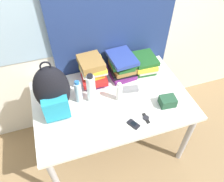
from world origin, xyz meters
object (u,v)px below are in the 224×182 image
object	(u,v)px
sunglasses_case	(130,89)
camera_pouch	(168,101)
cell_phone	(134,124)
wristwatch	(146,118)
book_stack_left	(93,71)
book_stack_center	(122,66)
sunscreen_bottle	(119,92)
book_stack_right	(144,63)
sports_bottle	(91,88)
water_bottle	(78,92)
backpack	(52,91)

from	to	relation	value
sunglasses_case	camera_pouch	size ratio (longest dim) A/B	1.16
cell_phone	wristwatch	xyz separation A→B (m)	(0.11, 0.03, -0.00)
book_stack_left	cell_phone	bearing A→B (deg)	-73.77
cell_phone	camera_pouch	distance (m)	0.35
book_stack_center	sunglasses_case	xyz separation A→B (m)	(-0.01, -0.22, -0.09)
sunscreen_bottle	sunglasses_case	distance (m)	0.15
sunscreen_bottle	book_stack_center	bearing A→B (deg)	66.00
camera_pouch	sunglasses_case	bearing A→B (deg)	134.57
sunscreen_bottle	wristwatch	distance (m)	0.30
book_stack_right	sports_bottle	size ratio (longest dim) A/B	1.03
water_bottle	sunglasses_case	size ratio (longest dim) A/B	1.39
wristwatch	sunscreen_bottle	bearing A→B (deg)	117.66
sports_bottle	sunscreen_bottle	size ratio (longest dim) A/B	1.48
backpack	wristwatch	xyz separation A→B (m)	(0.64, -0.31, -0.20)
sports_bottle	book_stack_center	bearing A→B (deg)	32.62
book_stack_left	book_stack_center	size ratio (longest dim) A/B	0.98
book_stack_right	book_stack_center	bearing A→B (deg)	179.87
backpack	cell_phone	bearing A→B (deg)	-32.78
wristwatch	backpack	bearing A→B (deg)	154.00
backpack	sports_bottle	bearing A→B (deg)	1.96
book_stack_right	wristwatch	bearing A→B (deg)	-111.41
book_stack_right	sports_bottle	xyz separation A→B (m)	(-0.56, -0.22, 0.06)
book_stack_left	camera_pouch	xyz separation A→B (m)	(0.50, -0.46, -0.08)
sports_bottle	wristwatch	distance (m)	0.49
book_stack_left	sports_bottle	world-z (taller)	sports_bottle
book_stack_center	backpack	bearing A→B (deg)	-160.16
book_stack_center	wristwatch	world-z (taller)	book_stack_center
book_stack_right	cell_phone	bearing A→B (deg)	-119.97
book_stack_right	water_bottle	distance (m)	0.69
book_stack_right	sunscreen_bottle	bearing A→B (deg)	-140.31
sunglasses_case	backpack	bearing A→B (deg)	-179.56
cell_phone	water_bottle	bearing A→B (deg)	132.24
backpack	book_stack_center	size ratio (longest dim) A/B	1.61
sunglasses_case	water_bottle	bearing A→B (deg)	176.67
book_stack_right	sunscreen_bottle	distance (m)	0.45
cell_phone	sunglasses_case	distance (m)	0.36
book_stack_right	camera_pouch	size ratio (longest dim) A/B	2.07
book_stack_center	sunscreen_bottle	distance (m)	0.31
backpack	sunscreen_bottle	distance (m)	0.52
book_stack_left	sunglasses_case	world-z (taller)	book_stack_left
book_stack_left	wristwatch	bearing A→B (deg)	-62.59
cell_phone	camera_pouch	size ratio (longest dim) A/B	0.78
sports_bottle	camera_pouch	distance (m)	0.62
cell_phone	camera_pouch	bearing A→B (deg)	17.14
sunscreen_bottle	camera_pouch	size ratio (longest dim) A/B	1.36
sunglasses_case	camera_pouch	bearing A→B (deg)	-45.43
cell_phone	sunglasses_case	world-z (taller)	sunglasses_case
water_bottle	cell_phone	world-z (taller)	water_bottle
water_bottle	sunglasses_case	distance (m)	0.44
sunscreen_bottle	cell_phone	size ratio (longest dim) A/B	1.74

